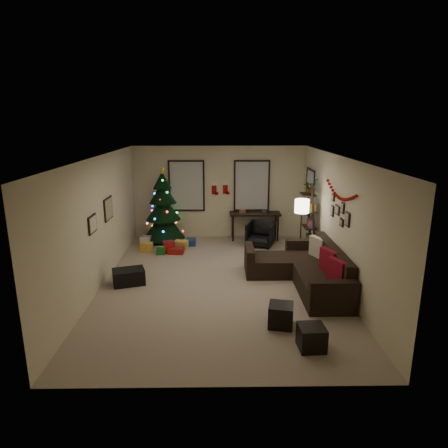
{
  "coord_description": "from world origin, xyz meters",
  "views": [
    {
      "loc": [
        -0.02,
        -8.01,
        3.42
      ],
      "look_at": [
        0.1,
        0.6,
        1.15
      ],
      "focal_mm": 31.83,
      "sensor_mm": 36.0,
      "label": 1
    }
  ],
  "objects": [
    {
      "name": "presents",
      "position": [
        -1.41,
        2.23,
        0.12
      ],
      "size": [
        1.5,
        1.01,
        0.3
      ],
      "rotation": [
        0.0,
        0.0,
        0.33
      ],
      "color": "maroon",
      "rests_on": "floor"
    },
    {
      "name": "desk",
      "position": [
        1.04,
        3.22,
        0.7
      ],
      "size": [
        1.47,
        0.53,
        0.8
      ],
      "color": "black",
      "rests_on": "floor"
    },
    {
      "name": "wall_front",
      "position": [
        0.0,
        -3.5,
        1.35
      ],
      "size": [
        5.0,
        0.0,
        5.0
      ],
      "primitive_type": "plane",
      "rotation": [
        -1.57,
        0.0,
        0.0
      ],
      "color": "beige",
      "rests_on": "floor"
    },
    {
      "name": "wall_back",
      "position": [
        0.0,
        3.5,
        1.35
      ],
      "size": [
        5.0,
        0.0,
        5.0
      ],
      "primitive_type": "plane",
      "rotation": [
        1.57,
        0.0,
        0.0
      ],
      "color": "beige",
      "rests_on": "floor"
    },
    {
      "name": "potted_plant",
      "position": [
        2.3,
        1.86,
        1.84
      ],
      "size": [
        0.65,
        0.66,
        0.56
      ],
      "primitive_type": "imported",
      "rotation": [
        0.0,
        0.0,
        0.94
      ],
      "color": "#4C4C4C",
      "rests_on": "bookshelf"
    },
    {
      "name": "stocking_right",
      "position": [
        0.19,
        3.48,
        1.48
      ],
      "size": [
        0.2,
        0.05,
        0.36
      ],
      "color": "#990F0C",
      "rests_on": "wall_back"
    },
    {
      "name": "storage_bin",
      "position": [
        -1.95,
        -0.06,
        0.16
      ],
      "size": [
        0.76,
        0.62,
        0.33
      ],
      "primitive_type": "cube",
      "rotation": [
        0.0,
        0.0,
        0.31
      ],
      "color": "black",
      "rests_on": "floor"
    },
    {
      "name": "ottoman_far",
      "position": [
        1.4,
        -2.6,
        0.19
      ],
      "size": [
        0.41,
        0.41,
        0.37
      ],
      "primitive_type": "cube",
      "rotation": [
        0.0,
        0.0,
        0.05
      ],
      "color": "black",
      "rests_on": "floor"
    },
    {
      "name": "wall_right",
      "position": [
        2.5,
        0.0,
        1.35
      ],
      "size": [
        0.0,
        7.0,
        7.0
      ],
      "primitive_type": "plane",
      "rotation": [
        1.57,
        0.0,
        -1.57
      ],
      "color": "beige",
      "rests_on": "floor"
    },
    {
      "name": "ottoman_near",
      "position": [
        1.03,
        -1.89,
        0.19
      ],
      "size": [
        0.49,
        0.49,
        0.39
      ],
      "primitive_type": "cube",
      "rotation": [
        0.0,
        0.0,
        -0.21
      ],
      "color": "black",
      "rests_on": "floor"
    },
    {
      "name": "art_abstract",
      "position": [
        -2.48,
        -0.52,
        1.45
      ],
      "size": [
        0.04,
        0.45,
        0.35
      ],
      "color": "black",
      "rests_on": "wall_left"
    },
    {
      "name": "wall_left",
      "position": [
        -2.5,
        0.0,
        1.35
      ],
      "size": [
        0.0,
        7.0,
        7.0
      ],
      "primitive_type": "plane",
      "rotation": [
        1.57,
        0.0,
        1.57
      ],
      "color": "beige",
      "rests_on": "floor"
    },
    {
      "name": "sofa",
      "position": [
        1.84,
        -0.06,
        0.28
      ],
      "size": [
        1.88,
        2.73,
        0.87
      ],
      "color": "black",
      "rests_on": "floor"
    },
    {
      "name": "desk_chair",
      "position": [
        1.15,
        2.57,
        0.34
      ],
      "size": [
        0.84,
        0.81,
        0.68
      ],
      "primitive_type": "imported",
      "rotation": [
        0.0,
        0.0,
        -0.36
      ],
      "color": "black",
      "rests_on": "floor"
    },
    {
      "name": "pillow_red_a",
      "position": [
        2.21,
        -1.02,
        0.64
      ],
      "size": [
        0.28,
        0.48,
        0.46
      ],
      "primitive_type": "cube",
      "rotation": [
        0.0,
        0.0,
        0.37
      ],
      "color": "maroon",
      "rests_on": "sofa"
    },
    {
      "name": "christmas_tree",
      "position": [
        -1.6,
        3.03,
        0.91
      ],
      "size": [
        1.19,
        1.19,
        2.21
      ],
      "rotation": [
        0.0,
        0.0,
        0.2
      ],
      "color": "black",
      "rests_on": "floor"
    },
    {
      "name": "pillow_red_b",
      "position": [
        2.21,
        -0.45,
        0.64
      ],
      "size": [
        0.28,
        0.49,
        0.48
      ],
      "primitive_type": "cube",
      "rotation": [
        0.0,
        0.0,
        0.35
      ],
      "color": "maroon",
      "rests_on": "sofa"
    },
    {
      "name": "ceiling",
      "position": [
        0.0,
        0.0,
        2.7
      ],
      "size": [
        7.0,
        7.0,
        0.0
      ],
      "primitive_type": "plane",
      "rotation": [
        3.14,
        0.0,
        0.0
      ],
      "color": "white",
      "rests_on": "floor"
    },
    {
      "name": "art_map",
      "position": [
        -2.48,
        0.65,
        1.5
      ],
      "size": [
        0.04,
        0.6,
        0.5
      ],
      "color": "black",
      "rests_on": "wall_left"
    },
    {
      "name": "bookshelf",
      "position": [
        2.3,
        1.64,
        0.91
      ],
      "size": [
        0.3,
        0.55,
        1.89
      ],
      "color": "black",
      "rests_on": "floor"
    },
    {
      "name": "window_right_wall",
      "position": [
        2.47,
        2.55,
        1.5
      ],
      "size": [
        0.06,
        0.9,
        1.3
      ],
      "color": "#728CB2",
      "rests_on": "wall_right"
    },
    {
      "name": "gallery",
      "position": [
        2.48,
        -0.07,
        1.57
      ],
      "size": [
        0.03,
        1.25,
        0.54
      ],
      "color": "black",
      "rests_on": "wall_right"
    },
    {
      "name": "floor",
      "position": [
        0.0,
        0.0,
        0.0
      ],
      "size": [
        7.0,
        7.0,
        0.0
      ],
      "primitive_type": "plane",
      "color": "tan",
      "rests_on": "ground"
    },
    {
      "name": "garland",
      "position": [
        2.45,
        -0.09,
        1.99
      ],
      "size": [
        0.08,
        1.9,
        0.3
      ],
      "primitive_type": null,
      "color": "#A5140C",
      "rests_on": "wall_right"
    },
    {
      "name": "floor_lamp",
      "position": [
        1.95,
        1.12,
        1.34
      ],
      "size": [
        0.34,
        0.34,
        1.6
      ],
      "rotation": [
        0.0,
        0.0,
        -0.22
      ],
      "color": "black",
      "rests_on": "floor"
    },
    {
      "name": "pillow_cream",
      "position": [
        2.21,
        0.48,
        0.63
      ],
      "size": [
        0.31,
        0.47,
        0.45
      ],
      "primitive_type": "cube",
      "rotation": [
        0.0,
        0.0,
        0.43
      ],
      "color": "beige",
      "rests_on": "sofa"
    },
    {
      "name": "window_back_left",
      "position": [
        -0.95,
        3.47,
        1.55
      ],
      "size": [
        1.05,
        0.06,
        1.5
      ],
      "color": "#728CB2",
      "rests_on": "wall_back"
    },
    {
      "name": "stocking_left",
      "position": [
        -0.14,
        3.5,
        1.47
      ],
      "size": [
        0.2,
        0.05,
        0.36
      ],
      "color": "#990F0C",
      "rests_on": "wall_back"
    },
    {
      "name": "window_back_right",
      "position": [
        0.95,
        3.47,
        1.55
      ],
      "size": [
        1.05,
        0.06,
        1.5
      ],
      "color": "#728CB2",
      "rests_on": "wall_back"
    }
  ]
}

